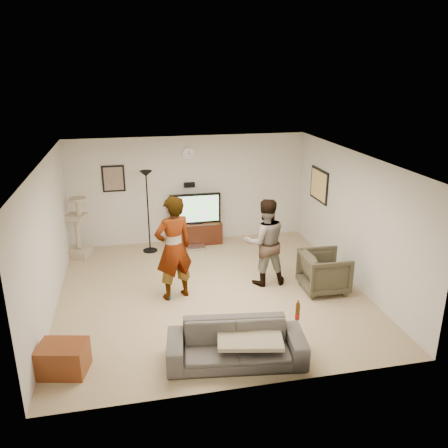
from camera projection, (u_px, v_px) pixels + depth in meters
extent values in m
cube|color=tan|center=(211.00, 292.00, 8.51)|extent=(5.50, 5.50, 0.02)
cube|color=white|center=(210.00, 158.00, 7.69)|extent=(5.50, 5.50, 0.02)
cube|color=silver|center=(189.00, 190.00, 10.64)|extent=(5.50, 0.04, 2.50)
cube|color=silver|center=(251.00, 302.00, 5.56)|extent=(5.50, 0.04, 2.50)
cube|color=silver|center=(48.00, 240.00, 7.56)|extent=(0.04, 5.50, 2.50)
cube|color=silver|center=(353.00, 218.00, 8.64)|extent=(0.04, 5.50, 2.50)
cylinder|color=white|center=(188.00, 154.00, 10.33)|extent=(0.26, 0.04, 0.26)
cube|color=black|center=(189.00, 185.00, 10.54)|extent=(0.25, 0.10, 0.10)
cube|color=#766457|center=(113.00, 179.00, 10.17)|extent=(0.42, 0.03, 0.52)
cube|color=#F8C06F|center=(319.00, 185.00, 10.03)|extent=(0.03, 0.78, 0.62)
cube|color=#35150B|center=(196.00, 233.00, 10.76)|extent=(1.21, 0.45, 0.50)
cube|color=#BABABA|center=(196.00, 248.00, 10.45)|extent=(0.40, 0.30, 0.07)
cube|color=black|center=(195.00, 209.00, 10.56)|extent=(1.18, 0.08, 0.70)
cube|color=#20FB1B|center=(196.00, 209.00, 10.52)|extent=(1.09, 0.01, 0.62)
cylinder|color=black|center=(148.00, 212.00, 10.07)|extent=(0.32, 0.32, 1.85)
cube|color=tan|center=(77.00, 228.00, 9.82)|extent=(0.57, 0.57, 1.36)
imported|color=#A3A6AE|center=(174.00, 248.00, 7.99)|extent=(0.81, 0.66, 1.90)
imported|color=#364491|center=(265.00, 242.00, 8.57)|extent=(0.83, 0.65, 1.69)
imported|color=#4A4542|center=(236.00, 344.00, 6.40)|extent=(2.02, 1.00, 0.57)
cube|color=tan|center=(250.00, 336.00, 6.41)|extent=(1.02, 0.86, 0.06)
cylinder|color=#512D09|center=(298.00, 312.00, 6.44)|extent=(0.06, 0.06, 0.25)
imported|color=#3D3929|center=(324.00, 272.00, 8.44)|extent=(0.84, 0.82, 0.75)
cube|color=#652E15|center=(63.00, 359.00, 6.19)|extent=(0.72, 0.60, 0.42)
sphere|color=#00599C|center=(169.00, 298.00, 8.19)|extent=(0.07, 0.07, 0.07)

